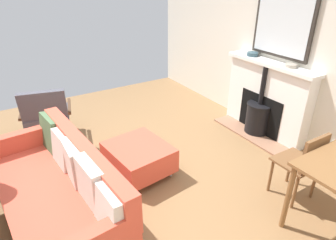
% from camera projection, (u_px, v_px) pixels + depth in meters
% --- Properties ---
extents(ground_plane, '(5.23, 5.90, 0.01)m').
position_uv_depth(ground_plane, '(116.00, 182.00, 3.50)').
color(ground_plane, olive).
extents(wall_left, '(0.12, 5.90, 2.84)m').
position_uv_depth(wall_left, '(282.00, 38.00, 4.08)').
color(wall_left, silver).
rests_on(wall_left, ground).
extents(fireplace, '(0.52, 1.47, 1.11)m').
position_uv_depth(fireplace, '(265.00, 102.00, 4.38)').
color(fireplace, '#93664C').
rests_on(fireplace, ground).
extents(mirror_over_mantel, '(0.04, 0.93, 0.97)m').
position_uv_depth(mirror_over_mantel, '(283.00, 21.00, 3.90)').
color(mirror_over_mantel, '#2D2823').
extents(mantel_bowl_near, '(0.16, 0.16, 0.06)m').
position_uv_depth(mantel_bowl_near, '(253.00, 54.00, 4.38)').
color(mantel_bowl_near, '#334C56').
rests_on(mantel_bowl_near, fireplace).
extents(mantel_bowl_far, '(0.15, 0.15, 0.05)m').
position_uv_depth(mantel_bowl_far, '(291.00, 65.00, 3.86)').
color(mantel_bowl_far, '#9E9384').
rests_on(mantel_bowl_far, fireplace).
extents(sofa, '(1.00, 1.99, 0.81)m').
position_uv_depth(sofa, '(60.00, 190.00, 2.81)').
color(sofa, '#B2B2B7').
rests_on(sofa, ground).
extents(ottoman, '(0.74, 0.81, 0.38)m').
position_uv_depth(ottoman, '(139.00, 157.00, 3.55)').
color(ottoman, '#B2B2B7').
rests_on(ottoman, ground).
extents(armchair_accent, '(0.79, 0.73, 0.84)m').
position_uv_depth(armchair_accent, '(46.00, 112.00, 4.14)').
color(armchair_accent, '#4C3321').
rests_on(armchair_accent, ground).
extents(dining_chair_near_fireplace, '(0.41, 0.41, 0.82)m').
position_uv_depth(dining_chair_near_fireplace, '(304.00, 161.00, 3.02)').
color(dining_chair_near_fireplace, brown).
rests_on(dining_chair_near_fireplace, ground).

